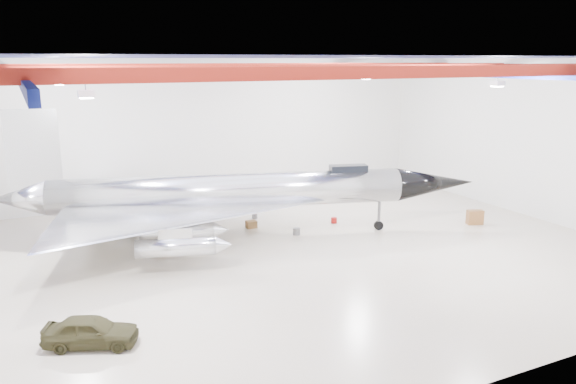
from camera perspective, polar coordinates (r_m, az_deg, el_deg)
floor at (r=32.10m, az=-1.63°, el=-6.53°), size 40.00×40.00×0.00m
wall_back at (r=44.62m, az=-9.71°, el=6.18°), size 40.00×0.00×40.00m
wall_right at (r=42.86m, az=23.56°, el=4.98°), size 0.00×30.00×30.00m
ceiling at (r=30.19m, az=-1.77°, el=13.51°), size 40.00×40.00×0.00m
ceiling_structure at (r=30.20m, az=-1.76°, el=12.23°), size 39.50×29.50×1.08m
jet_aircraft at (r=34.82m, az=-5.96°, el=-0.39°), size 29.33×21.28×8.18m
jeep at (r=23.70m, az=-19.40°, el=-13.20°), size 3.89×2.76×1.23m
desk at (r=40.04m, az=18.46°, el=-2.45°), size 1.18×0.86×0.98m
toolbox_red at (r=38.42m, az=-9.92°, el=-3.08°), size 0.56×0.48×0.36m
engine_drum at (r=35.83m, az=0.88°, el=-4.03°), size 0.61×0.61×0.42m
parts_bin at (r=37.35m, az=-3.75°, el=-3.30°), size 0.68×0.54×0.47m
crate_small at (r=36.89m, az=-15.61°, el=-4.12°), size 0.50×0.43×0.31m
tool_chest at (r=38.49m, az=4.69°, el=-2.88°), size 0.50×0.50×0.37m
oil_barrel at (r=36.77m, az=-10.12°, el=-3.80°), size 0.65×0.56×0.40m
spares_box at (r=39.51m, az=-3.40°, el=-2.45°), size 0.51×0.51×0.34m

